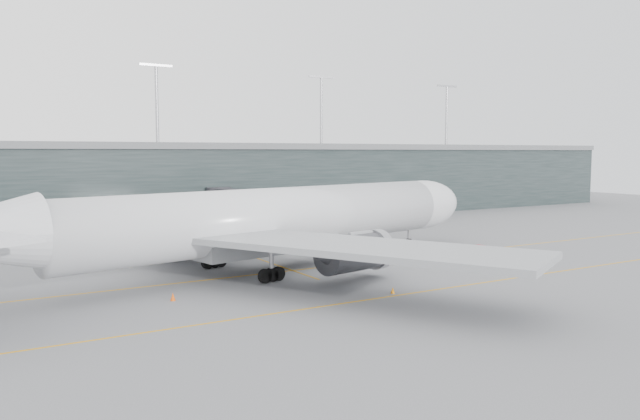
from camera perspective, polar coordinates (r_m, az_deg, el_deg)
ground at (r=72.93m, az=-7.50°, el=-5.38°), size 320.00×320.00×0.00m
taxiline_a at (r=69.34m, az=-6.18°, el=-5.92°), size 160.00×0.25×0.02m
taxiline_b at (r=55.53m, az=0.80°, el=-8.72°), size 160.00×0.25×0.02m
taxiline_lead_main at (r=93.07m, az=-9.56°, el=-3.08°), size 0.25×60.00×0.02m
terminal at (r=127.19m, az=-17.97°, el=2.41°), size 240.00×36.00×29.00m
main_aircraft at (r=71.30m, az=-4.68°, el=-0.92°), size 72.66×67.23×20.51m
jet_bridge at (r=102.90m, az=-4.37°, el=0.78°), size 12.55×46.83×7.18m
gse_cart at (r=81.35m, az=14.11°, el=-3.72°), size 2.54×1.70×1.67m
baggage_dolly at (r=83.59m, az=19.34°, el=-4.14°), size 3.41×2.99×0.29m
uld_a at (r=79.44m, az=-14.31°, el=-3.85°), size 2.39×2.00×2.00m
uld_b at (r=82.42m, az=-13.23°, el=-3.59°), size 1.96×1.59×1.74m
uld_c at (r=82.46m, az=-11.04°, el=-3.52°), size 2.47×2.26×1.82m
cone_nose at (r=88.44m, az=16.47°, el=-3.43°), size 0.46×0.46×0.73m
cone_wing_stbd at (r=60.46m, az=6.67°, el=-7.30°), size 0.39×0.39×0.62m
cone_wing_port at (r=86.06m, az=-3.23°, el=-3.48°), size 0.41×0.41×0.65m
cone_tail at (r=58.73m, az=-13.30°, el=-7.72°), size 0.47×0.47×0.75m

